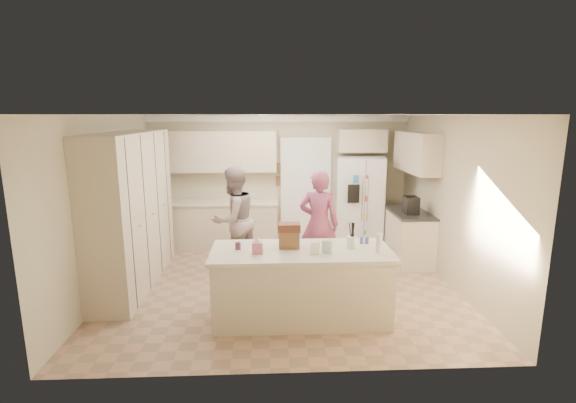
{
  "coord_description": "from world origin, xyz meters",
  "views": [
    {
      "loc": [
        -0.2,
        -6.12,
        2.59
      ],
      "look_at": [
        0.1,
        0.35,
        1.25
      ],
      "focal_mm": 26.0,
      "sensor_mm": 36.0,
      "label": 1
    }
  ],
  "objects_px": {
    "island_base": "(301,286)",
    "coffee_maker": "(411,205)",
    "tissue_box": "(257,248)",
    "utensil_crock": "(352,242)",
    "teen_boy": "(234,219)",
    "refrigerator": "(360,203)",
    "teen_girl": "(319,224)",
    "dollhouse_body": "(289,239)"
  },
  "relations": [
    {
      "from": "utensil_crock",
      "to": "teen_boy",
      "type": "xyz_separation_m",
      "value": [
        -1.65,
        1.73,
        -0.11
      ]
    },
    {
      "from": "coffee_maker",
      "to": "dollhouse_body",
      "type": "height_order",
      "value": "coffee_maker"
    },
    {
      "from": "island_base",
      "to": "teen_boy",
      "type": "relative_size",
      "value": 1.24
    },
    {
      "from": "utensil_crock",
      "to": "teen_boy",
      "type": "bearing_deg",
      "value": 133.65
    },
    {
      "from": "teen_girl",
      "to": "dollhouse_body",
      "type": "bearing_deg",
      "value": 83.11
    },
    {
      "from": "island_base",
      "to": "teen_girl",
      "type": "relative_size",
      "value": 1.25
    },
    {
      "from": "dollhouse_body",
      "to": "island_base",
      "type": "bearing_deg",
      "value": -33.69
    },
    {
      "from": "dollhouse_body",
      "to": "teen_girl",
      "type": "bearing_deg",
      "value": 67.74
    },
    {
      "from": "refrigerator",
      "to": "teen_girl",
      "type": "distance_m",
      "value": 1.83
    },
    {
      "from": "utensil_crock",
      "to": "tissue_box",
      "type": "distance_m",
      "value": 1.21
    },
    {
      "from": "refrigerator",
      "to": "tissue_box",
      "type": "height_order",
      "value": "refrigerator"
    },
    {
      "from": "refrigerator",
      "to": "tissue_box",
      "type": "relative_size",
      "value": 12.86
    },
    {
      "from": "utensil_crock",
      "to": "teen_boy",
      "type": "height_order",
      "value": "teen_boy"
    },
    {
      "from": "tissue_box",
      "to": "teen_boy",
      "type": "bearing_deg",
      "value": 103.4
    },
    {
      "from": "coffee_maker",
      "to": "teen_boy",
      "type": "distance_m",
      "value": 3.05
    },
    {
      "from": "tissue_box",
      "to": "coffee_maker",
      "type": "bearing_deg",
      "value": 37.57
    },
    {
      "from": "teen_boy",
      "to": "island_base",
      "type": "bearing_deg",
      "value": 74.35
    },
    {
      "from": "refrigerator",
      "to": "coffee_maker",
      "type": "relative_size",
      "value": 6.0
    },
    {
      "from": "refrigerator",
      "to": "utensil_crock",
      "type": "distance_m",
      "value": 3.01
    },
    {
      "from": "refrigerator",
      "to": "utensil_crock",
      "type": "xyz_separation_m",
      "value": [
        -0.76,
        -2.91,
        0.1
      ]
    },
    {
      "from": "refrigerator",
      "to": "teen_boy",
      "type": "height_order",
      "value": "refrigerator"
    },
    {
      "from": "utensil_crock",
      "to": "teen_boy",
      "type": "relative_size",
      "value": 0.08
    },
    {
      "from": "island_base",
      "to": "utensil_crock",
      "type": "height_order",
      "value": "utensil_crock"
    },
    {
      "from": "coffee_maker",
      "to": "dollhouse_body",
      "type": "xyz_separation_m",
      "value": [
        -2.2,
        -1.8,
        -0.03
      ]
    },
    {
      "from": "tissue_box",
      "to": "teen_girl",
      "type": "distance_m",
      "value": 1.81
    },
    {
      "from": "tissue_box",
      "to": "refrigerator",
      "type": "bearing_deg",
      "value": 57.41
    },
    {
      "from": "island_base",
      "to": "teen_girl",
      "type": "xyz_separation_m",
      "value": [
        0.4,
        1.44,
        0.44
      ]
    },
    {
      "from": "tissue_box",
      "to": "teen_girl",
      "type": "bearing_deg",
      "value": 58.36
    },
    {
      "from": "dollhouse_body",
      "to": "teen_girl",
      "type": "relative_size",
      "value": 0.15
    },
    {
      "from": "utensil_crock",
      "to": "dollhouse_body",
      "type": "xyz_separation_m",
      "value": [
        -0.8,
        0.05,
        0.04
      ]
    },
    {
      "from": "coffee_maker",
      "to": "utensil_crock",
      "type": "xyz_separation_m",
      "value": [
        -1.4,
        -1.85,
        -0.07
      ]
    },
    {
      "from": "teen_boy",
      "to": "teen_girl",
      "type": "relative_size",
      "value": 1.01
    },
    {
      "from": "island_base",
      "to": "teen_boy",
      "type": "bearing_deg",
      "value": 119.3
    },
    {
      "from": "island_base",
      "to": "coffee_maker",
      "type": "bearing_deg",
      "value": 42.83
    },
    {
      "from": "tissue_box",
      "to": "teen_boy",
      "type": "height_order",
      "value": "teen_boy"
    },
    {
      "from": "coffee_maker",
      "to": "utensil_crock",
      "type": "relative_size",
      "value": 2.0
    },
    {
      "from": "island_base",
      "to": "tissue_box",
      "type": "height_order",
      "value": "tissue_box"
    },
    {
      "from": "dollhouse_body",
      "to": "teen_girl",
      "type": "height_order",
      "value": "teen_girl"
    },
    {
      "from": "refrigerator",
      "to": "island_base",
      "type": "height_order",
      "value": "refrigerator"
    },
    {
      "from": "utensil_crock",
      "to": "dollhouse_body",
      "type": "relative_size",
      "value": 0.58
    },
    {
      "from": "refrigerator",
      "to": "dollhouse_body",
      "type": "distance_m",
      "value": 3.26
    },
    {
      "from": "utensil_crock",
      "to": "teen_boy",
      "type": "distance_m",
      "value": 2.39
    }
  ]
}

